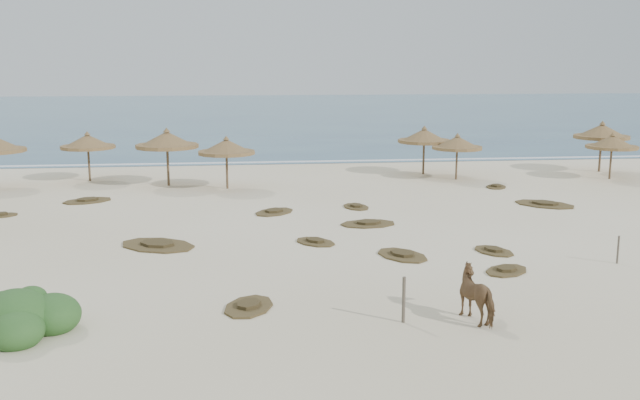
# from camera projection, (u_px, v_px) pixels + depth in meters

# --- Properties ---
(ground) EXTENTS (160.00, 160.00, 0.00)m
(ground) POSITION_uv_depth(u_px,v_px,m) (336.00, 274.00, 22.64)
(ground) COLOR beige
(ground) RESTS_ON ground
(ocean) EXTENTS (200.00, 100.00, 0.01)m
(ocean) POSITION_uv_depth(u_px,v_px,m) (260.00, 112.00, 95.78)
(ocean) COLOR navy
(ocean) RESTS_ON ground
(foam_line) EXTENTS (70.00, 0.60, 0.01)m
(foam_line) POSITION_uv_depth(u_px,v_px,m) (283.00, 162.00, 48.00)
(foam_line) COLOR silver
(foam_line) RESTS_ON ground
(palapa_1) EXTENTS (3.38, 3.38, 2.83)m
(palapa_1) POSITION_uv_depth(u_px,v_px,m) (88.00, 142.00, 40.09)
(palapa_1) COLOR brown
(palapa_1) RESTS_ON ground
(palapa_2) EXTENTS (4.12, 4.12, 3.17)m
(palapa_2) POSITION_uv_depth(u_px,v_px,m) (167.00, 141.00, 38.52)
(palapa_2) COLOR brown
(palapa_2) RESTS_ON ground
(palapa_3) EXTENTS (3.22, 3.22, 2.83)m
(palapa_3) POSITION_uv_depth(u_px,v_px,m) (226.00, 148.00, 37.61)
(palapa_3) COLOR brown
(palapa_3) RESTS_ON ground
(palapa_4) EXTENTS (3.08, 3.08, 2.68)m
(palapa_4) POSITION_uv_depth(u_px,v_px,m) (457.00, 143.00, 40.59)
(palapa_4) COLOR brown
(palapa_4) RESTS_ON ground
(palapa_5) EXTENTS (4.11, 4.11, 2.93)m
(palapa_5) POSITION_uv_depth(u_px,v_px,m) (424.00, 137.00, 42.45)
(palapa_5) COLOR brown
(palapa_5) RESTS_ON ground
(palapa_6) EXTENTS (4.35, 4.35, 3.13)m
(palapa_6) POSITION_uv_depth(u_px,v_px,m) (602.00, 132.00, 43.48)
(palapa_6) COLOR brown
(palapa_6) RESTS_ON ground
(palapa_7) EXTENTS (3.35, 3.35, 2.71)m
(palapa_7) POSITION_uv_depth(u_px,v_px,m) (612.00, 143.00, 40.73)
(palapa_7) COLOR brown
(palapa_7) RESTS_ON ground
(horse) EXTENTS (1.23, 1.80, 1.39)m
(horse) POSITION_uv_depth(u_px,v_px,m) (479.00, 295.00, 18.51)
(horse) COLOR brown
(horse) RESTS_ON ground
(fence_post_near) EXTENTS (0.12, 0.12, 1.23)m
(fence_post_near) POSITION_uv_depth(u_px,v_px,m) (404.00, 300.00, 18.36)
(fence_post_near) COLOR brown
(fence_post_near) RESTS_ON ground
(fence_post_far) EXTENTS (0.08, 0.08, 0.95)m
(fence_post_far) POSITION_uv_depth(u_px,v_px,m) (618.00, 250.00, 23.80)
(fence_post_far) COLOR brown
(fence_post_far) RESTS_ON ground
(bush) EXTENTS (2.98, 2.62, 1.33)m
(bush) POSITION_uv_depth(u_px,v_px,m) (17.00, 318.00, 17.58)
(bush) COLOR #33622A
(bush) RESTS_ON ground
(scrub_1) EXTENTS (3.62, 3.31, 0.16)m
(scrub_1) POSITION_uv_depth(u_px,v_px,m) (158.00, 245.00, 26.12)
(scrub_1) COLOR brown
(scrub_1) RESTS_ON ground
(scrub_2) EXTENTS (1.96, 2.06, 0.16)m
(scrub_2) POSITION_uv_depth(u_px,v_px,m) (315.00, 242.00, 26.59)
(scrub_2) COLOR brown
(scrub_2) RESTS_ON ground
(scrub_3) EXTENTS (2.53, 1.82, 0.16)m
(scrub_3) POSITION_uv_depth(u_px,v_px,m) (368.00, 223.00, 29.58)
(scrub_3) COLOR brown
(scrub_3) RESTS_ON ground
(scrub_4) EXTENTS (1.63, 1.96, 0.16)m
(scrub_4) POSITION_uv_depth(u_px,v_px,m) (494.00, 251.00, 25.31)
(scrub_4) COLOR brown
(scrub_4) RESTS_ON ground
(scrub_5) EXTENTS (3.34, 3.32, 0.16)m
(scrub_5) POSITION_uv_depth(u_px,v_px,m) (545.00, 204.00, 33.64)
(scrub_5) COLOR brown
(scrub_5) RESTS_ON ground
(scrub_6) EXTENTS (2.81, 2.50, 0.16)m
(scrub_6) POSITION_uv_depth(u_px,v_px,m) (87.00, 200.00, 34.48)
(scrub_6) COLOR brown
(scrub_6) RESTS_ON ground
(scrub_7) EXTENTS (1.42, 1.88, 0.16)m
(scrub_7) POSITION_uv_depth(u_px,v_px,m) (356.00, 206.00, 33.05)
(scrub_7) COLOR brown
(scrub_7) RESTS_ON ground
(scrub_8) EXTENTS (1.77, 1.48, 0.16)m
(scrub_8) POSITION_uv_depth(u_px,v_px,m) (0.00, 215.00, 31.18)
(scrub_8) COLOR brown
(scrub_8) RESTS_ON ground
(scrub_9) EXTENTS (2.19, 2.56, 0.16)m
(scrub_9) POSITION_uv_depth(u_px,v_px,m) (402.00, 255.00, 24.76)
(scrub_9) COLOR brown
(scrub_9) RESTS_ON ground
(scrub_10) EXTENTS (1.62, 1.88, 0.16)m
(scrub_10) POSITION_uv_depth(u_px,v_px,m) (496.00, 187.00, 38.34)
(scrub_10) COLOR brown
(scrub_10) RESTS_ON ground
(scrub_11) EXTENTS (1.84, 2.26, 0.16)m
(scrub_11) POSITION_uv_depth(u_px,v_px,m) (249.00, 306.00, 19.56)
(scrub_11) COLOR brown
(scrub_11) RESTS_ON ground
(scrub_12) EXTENTS (2.05, 1.97, 0.16)m
(scrub_12) POSITION_uv_depth(u_px,v_px,m) (507.00, 270.00, 22.93)
(scrub_12) COLOR brown
(scrub_12) RESTS_ON ground
(scrub_13) EXTENTS (2.42, 2.48, 0.16)m
(scrub_13) POSITION_uv_depth(u_px,v_px,m) (274.00, 212.00, 31.90)
(scrub_13) COLOR brown
(scrub_13) RESTS_ON ground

